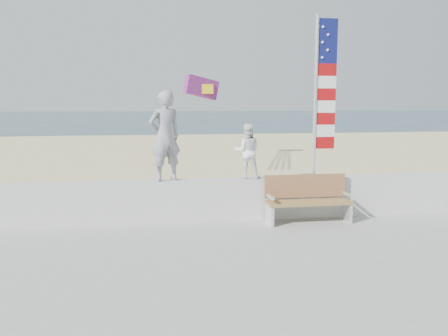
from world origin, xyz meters
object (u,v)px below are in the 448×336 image
at_px(adult, 165,136).
at_px(bench, 307,198).
at_px(flag, 321,90).
at_px(child, 247,151).

height_order(adult, bench, adult).
xyz_separation_m(adult, flag, (3.40, -0.00, 0.97)).
relative_size(child, bench, 0.66).
distance_m(adult, child, 1.80).
bearing_deg(adult, flag, 158.60).
height_order(adult, child, adult).
xyz_separation_m(child, bench, (1.23, -0.45, -0.99)).
bearing_deg(adult, child, 158.61).
height_order(adult, flag, flag).
height_order(child, flag, flag).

